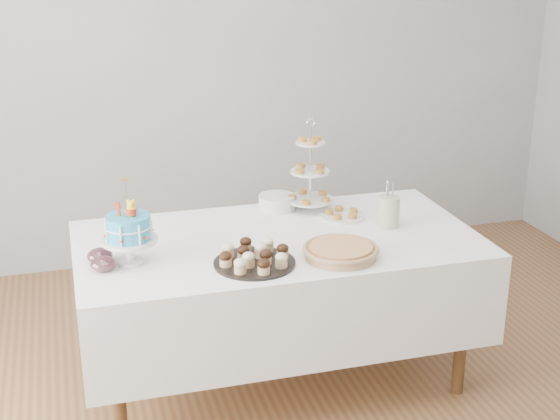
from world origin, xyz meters
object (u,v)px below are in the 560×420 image
object	(u,v)px
pastry_plate	(342,214)
utensil_pitcher	(389,210)
plate_stack	(277,202)
pie	(341,251)
jam_bowl_b	(100,256)
tiered_stand	(310,172)
cupcake_tray	(254,256)
table	(278,281)
birthday_cake	(130,241)
jam_bowl_a	(103,264)

from	to	relation	value
pastry_plate	utensil_pitcher	xyz separation A→B (m)	(0.18, -0.19, 0.07)
plate_stack	pie	bearing A→B (deg)	-82.01
jam_bowl_b	utensil_pitcher	world-z (taller)	utensil_pitcher
tiered_stand	jam_bowl_b	bearing A→B (deg)	-159.35
pie	utensil_pitcher	world-z (taller)	utensil_pitcher
cupcake_tray	utensil_pitcher	bearing A→B (deg)	19.93
table	jam_bowl_b	bearing A→B (deg)	-175.32
plate_stack	utensil_pitcher	world-z (taller)	utensil_pitcher
pie	birthday_cake	bearing A→B (deg)	168.04
tiered_stand	jam_bowl_a	bearing A→B (deg)	-155.22
cupcake_tray	jam_bowl_b	size ratio (longest dim) A/B	3.22
pie	jam_bowl_b	world-z (taller)	jam_bowl_b
pie	jam_bowl_b	size ratio (longest dim) A/B	3.06
jam_bowl_a	jam_bowl_b	distance (m)	0.09
table	pastry_plate	world-z (taller)	pastry_plate
table	pie	bearing A→B (deg)	-55.72
birthday_cake	cupcake_tray	size ratio (longest dim) A/B	1.05
pastry_plate	jam_bowl_b	size ratio (longest dim) A/B	2.06
birthday_cake	pie	xyz separation A→B (m)	(0.92, -0.19, -0.07)
tiered_stand	jam_bowl_a	size ratio (longest dim) A/B	4.47
cupcake_tray	table	bearing A→B (deg)	56.15
table	jam_bowl_a	world-z (taller)	jam_bowl_a
table	pastry_plate	bearing A→B (deg)	25.13
pastry_plate	table	bearing A→B (deg)	-154.87
table	plate_stack	bearing A→B (deg)	74.77
cupcake_tray	plate_stack	distance (m)	0.74
utensil_pitcher	tiered_stand	bearing A→B (deg)	121.71
cupcake_tray	tiered_stand	xyz separation A→B (m)	(0.46, 0.63, 0.16)
table	pie	world-z (taller)	pie
pie	table	bearing A→B (deg)	124.28
birthday_cake	jam_bowl_a	bearing A→B (deg)	-134.51
birthday_cake	tiered_stand	world-z (taller)	tiered_stand
plate_stack	jam_bowl_a	distance (m)	1.09
table	utensil_pitcher	size ratio (longest dim) A/B	8.13
jam_bowl_a	utensil_pitcher	world-z (taller)	utensil_pitcher
plate_stack	jam_bowl_a	size ratio (longest dim) A/B	1.78
pie	tiered_stand	size ratio (longest dim) A/B	0.71
pastry_plate	jam_bowl_a	size ratio (longest dim) A/B	2.13
plate_stack	jam_bowl_b	size ratio (longest dim) A/B	1.72
pastry_plate	utensil_pitcher	distance (m)	0.27
birthday_cake	utensil_pitcher	world-z (taller)	birthday_cake
tiered_stand	jam_bowl_b	size ratio (longest dim) A/B	4.34
birthday_cake	tiered_stand	bearing A→B (deg)	49.19
table	jam_bowl_b	size ratio (longest dim) A/B	16.95
birthday_cake	plate_stack	xyz separation A→B (m)	(0.82, 0.51, -0.07)
pie	jam_bowl_a	world-z (taller)	jam_bowl_a
tiered_stand	pie	bearing A→B (deg)	-95.83
plate_stack	utensil_pitcher	distance (m)	0.62
table	tiered_stand	distance (m)	0.62
jam_bowl_a	table	bearing A→B (deg)	10.84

